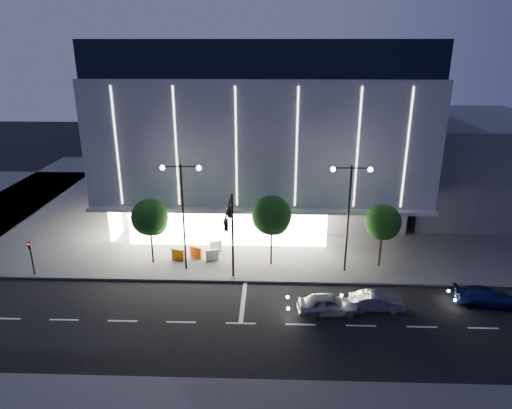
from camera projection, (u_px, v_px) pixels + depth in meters
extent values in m
plane|color=black|center=(214.00, 310.00, 31.96)|extent=(160.00, 160.00, 0.00)
cube|color=#474747|center=(280.00, 200.00, 54.38)|extent=(70.00, 40.00, 0.15)
cube|color=#4C4C51|center=(263.00, 184.00, 53.80)|extent=(28.00, 21.00, 4.00)
cube|color=#939398|center=(263.00, 123.00, 49.41)|extent=(30.00, 25.00, 11.00)
cube|color=black|center=(264.00, 55.00, 47.07)|extent=(29.40, 24.50, 3.00)
cube|color=white|center=(227.00, 226.00, 41.37)|extent=(18.00, 0.40, 3.60)
cube|color=white|center=(127.00, 205.00, 46.71)|extent=(0.40, 10.00, 3.60)
cube|color=#939398|center=(260.00, 209.00, 39.63)|extent=(30.00, 2.00, 0.30)
cube|color=white|center=(260.00, 148.00, 37.62)|extent=(24.00, 0.06, 10.00)
cube|color=#4C4C51|center=(464.00, 161.00, 52.05)|extent=(16.00, 20.00, 10.00)
cylinder|color=black|center=(233.00, 237.00, 35.28)|extent=(0.18, 0.18, 7.00)
cylinder|color=black|center=(228.00, 208.00, 31.38)|extent=(0.14, 5.80, 0.14)
cube|color=black|center=(229.00, 212.00, 32.24)|extent=(0.28, 0.18, 0.85)
cube|color=black|center=(226.00, 225.00, 29.98)|extent=(0.28, 0.18, 0.85)
sphere|color=#FF0C0C|center=(228.00, 208.00, 32.14)|extent=(0.14, 0.14, 0.14)
cylinder|color=black|center=(184.00, 219.00, 36.20)|extent=(0.16, 0.16, 9.00)
cylinder|color=black|center=(171.00, 166.00, 34.79)|extent=(1.40, 0.10, 0.10)
cylinder|color=black|center=(190.00, 167.00, 34.74)|extent=(1.40, 0.10, 0.10)
sphere|color=white|center=(162.00, 168.00, 34.85)|extent=(0.36, 0.36, 0.36)
sphere|color=white|center=(199.00, 168.00, 34.75)|extent=(0.36, 0.36, 0.36)
cylinder|color=black|center=(348.00, 221.00, 35.78)|extent=(0.16, 0.16, 9.00)
cylinder|color=black|center=(342.00, 168.00, 34.37)|extent=(1.40, 0.10, 0.10)
cylinder|color=black|center=(361.00, 168.00, 34.32)|extent=(1.40, 0.10, 0.10)
sphere|color=white|center=(333.00, 169.00, 34.42)|extent=(0.36, 0.36, 0.36)
sphere|color=white|center=(370.00, 170.00, 34.33)|extent=(0.36, 0.36, 0.36)
cylinder|color=black|center=(32.00, 259.00, 36.18)|extent=(0.12, 0.12, 3.00)
cube|color=black|center=(29.00, 245.00, 35.78)|extent=(0.22, 0.16, 0.55)
sphere|color=#FF0C0C|center=(28.00, 244.00, 35.63)|extent=(0.10, 0.10, 0.10)
cylinder|color=black|center=(152.00, 243.00, 38.11)|extent=(0.16, 0.16, 3.78)
sphere|color=#1B3F11|center=(150.00, 217.00, 37.34)|extent=(3.02, 3.02, 3.02)
sphere|color=#1B3F11|center=(154.00, 223.00, 37.70)|extent=(2.16, 2.16, 2.16)
sphere|color=#1B3F11|center=(146.00, 222.00, 37.31)|extent=(1.94, 1.94, 1.94)
cylinder|color=black|center=(271.00, 243.00, 37.74)|extent=(0.16, 0.16, 4.06)
sphere|color=#1B3F11|center=(272.00, 215.00, 36.91)|extent=(3.25, 3.25, 3.25)
sphere|color=#1B3F11|center=(275.00, 221.00, 37.28)|extent=(2.32, 2.32, 2.32)
sphere|color=#1B3F11|center=(268.00, 220.00, 36.89)|extent=(2.09, 2.09, 2.09)
cylinder|color=black|center=(380.00, 247.00, 37.52)|extent=(0.16, 0.16, 3.64)
sphere|color=#1B3F11|center=(383.00, 222.00, 36.78)|extent=(2.91, 2.91, 2.91)
sphere|color=#1B3F11|center=(386.00, 227.00, 37.13)|extent=(2.08, 2.08, 2.08)
sphere|color=#1B3F11|center=(380.00, 226.00, 36.75)|extent=(1.87, 1.87, 1.87)
imported|color=gray|center=(328.00, 304.00, 31.39)|extent=(4.37, 2.10, 1.44)
imported|color=#A8A9AF|center=(377.00, 301.00, 31.92)|extent=(3.78, 1.35, 1.24)
imported|color=navy|center=(486.00, 297.00, 32.51)|extent=(4.46, 2.15, 1.25)
cube|color=orange|center=(178.00, 254.00, 38.93)|extent=(1.13, 0.55, 1.00)
cube|color=silver|center=(216.00, 246.00, 40.50)|extent=(1.11, 0.65, 1.00)
cube|color=#D8530C|center=(196.00, 252.00, 39.35)|extent=(1.10, 0.69, 1.00)
cube|color=silver|center=(212.00, 255.00, 38.82)|extent=(1.13, 0.55, 1.00)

